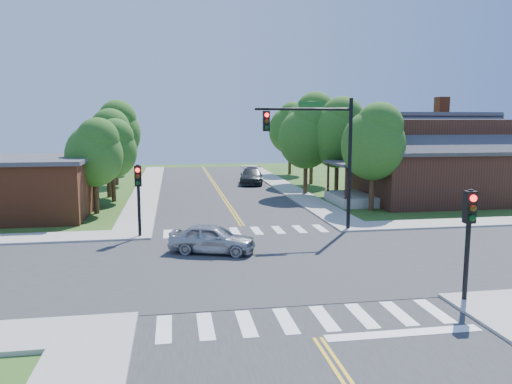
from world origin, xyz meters
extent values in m
plane|color=#324F18|center=(0.00, 0.00, 0.00)|extent=(100.00, 100.00, 0.00)
cube|color=#2D2D30|center=(0.00, 0.00, 0.02)|extent=(10.00, 90.00, 0.04)
cube|color=#2D2D30|center=(0.00, 0.00, 0.03)|extent=(90.00, 10.00, 0.04)
cube|color=#2D2D30|center=(0.00, 0.00, 0.00)|extent=(10.20, 10.20, 0.06)
cube|color=#9E9B93|center=(6.10, 25.00, 0.07)|extent=(2.20, 40.00, 0.14)
cube|color=#9E9B93|center=(-6.10, 25.00, 0.07)|extent=(2.20, 40.00, 0.14)
cube|color=white|center=(-4.20, 6.20, 0.05)|extent=(0.45, 2.00, 0.01)
cube|color=white|center=(-3.00, 6.20, 0.05)|extent=(0.45, 2.00, 0.01)
cube|color=white|center=(-1.80, 6.20, 0.05)|extent=(0.45, 2.00, 0.01)
cube|color=white|center=(-0.60, 6.20, 0.05)|extent=(0.45, 2.00, 0.01)
cube|color=white|center=(0.60, 6.20, 0.05)|extent=(0.45, 2.00, 0.01)
cube|color=white|center=(1.80, 6.20, 0.05)|extent=(0.45, 2.00, 0.01)
cube|color=white|center=(3.00, 6.20, 0.05)|extent=(0.45, 2.00, 0.01)
cube|color=white|center=(4.20, 6.20, 0.05)|extent=(0.45, 2.00, 0.01)
cube|color=white|center=(-4.20, -6.20, 0.05)|extent=(0.45, 2.00, 0.01)
cube|color=white|center=(-3.00, -6.20, 0.05)|extent=(0.45, 2.00, 0.01)
cube|color=white|center=(-1.80, -6.20, 0.05)|extent=(0.45, 2.00, 0.01)
cube|color=white|center=(-0.60, -6.20, 0.05)|extent=(0.45, 2.00, 0.01)
cube|color=white|center=(0.60, -6.20, 0.05)|extent=(0.45, 2.00, 0.01)
cube|color=white|center=(1.80, -6.20, 0.05)|extent=(0.45, 2.00, 0.01)
cube|color=white|center=(3.00, -6.20, 0.05)|extent=(0.45, 2.00, 0.01)
cube|color=white|center=(4.20, -6.20, 0.05)|extent=(0.45, 2.00, 0.01)
cube|color=yellow|center=(-0.10, 26.25, 0.05)|extent=(0.10, 37.50, 0.01)
cube|color=yellow|center=(0.10, 26.25, 0.05)|extent=(0.10, 37.50, 0.01)
cube|color=white|center=(2.50, -7.60, 0.00)|extent=(4.60, 0.45, 0.09)
cylinder|color=black|center=(5.60, 5.60, 3.60)|extent=(0.20, 0.20, 7.20)
cylinder|color=black|center=(3.00, 5.60, 6.60)|extent=(5.20, 0.14, 0.14)
cube|color=#19591E|center=(3.40, 5.55, 6.85)|extent=(1.40, 0.04, 0.30)
cube|color=black|center=(1.00, 5.60, 5.98)|extent=(0.34, 0.28, 1.05)
sphere|color=#FF0C0C|center=(1.00, 5.43, 6.29)|extent=(0.22, 0.22, 0.22)
sphere|color=#3F2605|center=(1.00, 5.43, 5.97)|extent=(0.22, 0.22, 0.22)
sphere|color=#05330F|center=(1.00, 5.43, 5.65)|extent=(0.22, 0.22, 0.22)
cylinder|color=black|center=(5.60, -5.60, 1.90)|extent=(0.16, 0.16, 3.80)
cube|color=black|center=(5.60, -5.60, 3.23)|extent=(0.34, 0.28, 1.05)
sphere|color=#FF0C0C|center=(5.60, -5.77, 3.54)|extent=(0.22, 0.22, 0.22)
sphere|color=#3F2605|center=(5.60, -5.77, 3.22)|extent=(0.22, 0.22, 0.22)
sphere|color=#05330F|center=(5.60, -5.77, 2.90)|extent=(0.22, 0.22, 0.22)
cylinder|color=black|center=(-5.60, 5.60, 1.90)|extent=(0.16, 0.16, 3.80)
cube|color=black|center=(-5.60, 5.60, 3.23)|extent=(0.34, 0.28, 1.05)
sphere|color=#FF0C0C|center=(-5.60, 5.43, 3.54)|extent=(0.22, 0.22, 0.22)
sphere|color=#3F2605|center=(-5.60, 5.43, 3.22)|extent=(0.22, 0.22, 0.22)
sphere|color=#05330F|center=(-5.60, 5.43, 2.90)|extent=(0.22, 0.22, 0.22)
cube|color=#381B13|center=(15.20, 14.20, 2.00)|extent=(10.00, 8.00, 4.00)
cube|color=#9E9B93|center=(8.90, 14.20, 0.35)|extent=(2.60, 4.50, 0.70)
cylinder|color=#381B13|center=(7.80, 12.20, 1.60)|extent=(0.18, 0.18, 2.50)
cylinder|color=#381B13|center=(7.80, 16.20, 1.60)|extent=(0.18, 0.18, 2.50)
cube|color=#38383D|center=(8.90, 14.20, 2.95)|extent=(2.80, 4.80, 0.18)
cube|color=brown|center=(17.70, 17.70, 3.55)|extent=(0.90, 0.90, 7.11)
cube|color=brown|center=(-14.20, 13.20, 1.75)|extent=(10.00, 8.00, 3.50)
cube|color=#38383D|center=(-14.20, 13.20, 3.60)|extent=(10.40, 8.40, 0.25)
cylinder|color=#382314|center=(9.27, 11.25, 1.35)|extent=(0.34, 0.34, 2.70)
ellipsoid|color=#2D5619|center=(9.27, 11.25, 4.40)|extent=(4.26, 4.04, 4.68)
sphere|color=#2D5619|center=(9.57, 11.05, 5.68)|extent=(3.12, 3.12, 3.12)
cylinder|color=#382314|center=(9.10, 18.07, 1.48)|extent=(0.34, 0.34, 2.95)
ellipsoid|color=#2D5619|center=(9.10, 18.07, 4.82)|extent=(4.67, 4.43, 5.13)
sphere|color=#2D5619|center=(9.40, 17.87, 6.22)|extent=(3.42, 3.42, 3.42)
cylinder|color=#382314|center=(9.21, 25.95, 1.63)|extent=(0.34, 0.34, 3.26)
ellipsoid|color=#2D5619|center=(9.21, 25.95, 5.32)|extent=(5.15, 4.89, 5.66)
sphere|color=#2D5619|center=(9.51, 25.75, 6.86)|extent=(3.78, 3.78, 3.78)
cylinder|color=#382314|center=(9.20, 34.83, 1.52)|extent=(0.34, 0.34, 3.03)
ellipsoid|color=#2D5619|center=(9.20, 34.83, 4.95)|extent=(4.79, 4.55, 5.27)
sphere|color=#2D5619|center=(9.50, 34.63, 6.39)|extent=(3.51, 3.51, 3.51)
cylinder|color=#382314|center=(-8.83, 13.23, 1.16)|extent=(0.34, 0.34, 2.32)
ellipsoid|color=#2D5619|center=(-8.83, 13.23, 3.78)|extent=(3.66, 3.47, 4.02)
sphere|color=#2D5619|center=(-8.53, 13.03, 4.88)|extent=(2.68, 2.68, 2.68)
cylinder|color=#382314|center=(-8.89, 20.39, 1.30)|extent=(0.34, 0.34, 2.60)
ellipsoid|color=#2D5619|center=(-8.89, 20.39, 4.23)|extent=(4.10, 3.89, 4.51)
sphere|color=#2D5619|center=(-8.59, 20.19, 5.46)|extent=(3.01, 3.01, 3.01)
cylinder|color=#382314|center=(-9.11, 28.19, 1.48)|extent=(0.34, 0.34, 2.96)
ellipsoid|color=#2D5619|center=(-9.11, 28.19, 4.83)|extent=(4.68, 4.44, 5.14)
sphere|color=#2D5619|center=(-8.81, 27.99, 6.23)|extent=(3.43, 3.43, 3.43)
cylinder|color=#382314|center=(-9.35, 36.88, 1.11)|extent=(0.34, 0.34, 2.21)
ellipsoid|color=#2D5619|center=(-9.35, 36.88, 3.61)|extent=(3.50, 3.32, 3.85)
sphere|color=#2D5619|center=(-9.05, 36.68, 4.66)|extent=(2.56, 2.56, 2.56)
cylinder|color=#382314|center=(6.77, 18.99, 1.41)|extent=(0.34, 0.34, 2.82)
ellipsoid|color=#2D5619|center=(6.77, 18.99, 4.60)|extent=(4.45, 4.23, 4.89)
sphere|color=#2D5619|center=(7.07, 18.79, 5.93)|extent=(3.26, 3.26, 3.26)
cylinder|color=#382314|center=(-8.28, 18.10, 1.15)|extent=(0.34, 0.34, 2.31)
ellipsoid|color=#2D5619|center=(-8.28, 18.10, 3.76)|extent=(3.64, 3.46, 4.01)
sphere|color=#2D5619|center=(-7.98, 17.90, 4.85)|extent=(2.67, 2.67, 2.67)
imported|color=#ADAEB4|center=(-2.16, 1.99, 0.67)|extent=(4.05, 4.90, 1.33)
imported|color=#282B2D|center=(3.50, 26.50, 0.75)|extent=(3.78, 5.88, 1.51)
camera|label=1|loc=(-3.82, -20.11, 5.98)|focal=35.00mm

